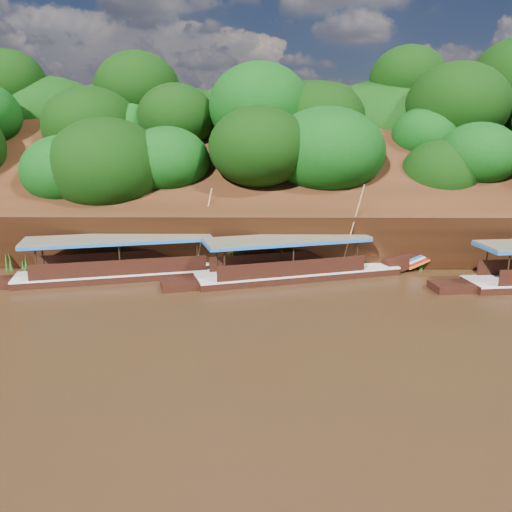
{
  "coord_description": "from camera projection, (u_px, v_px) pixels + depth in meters",
  "views": [
    {
      "loc": [
        -4.31,
        -21.52,
        8.64
      ],
      "look_at": [
        -4.65,
        7.0,
        1.6
      ],
      "focal_mm": 35.0,
      "sensor_mm": 36.0,
      "label": 1
    }
  ],
  "objects": [
    {
      "name": "reeds",
      "position": [
        267.0,
        257.0,
        32.1
      ],
      "size": [
        50.24,
        2.57,
        1.94
      ],
      "color": "#1B5F17",
      "rests_on": "ground"
    },
    {
      "name": "boat_2",
      "position": [
        150.0,
        267.0,
        30.75
      ],
      "size": [
        16.54,
        6.13,
        5.83
      ],
      "rotation": [
        0.0,
        0.0,
        0.25
      ],
      "color": "black",
      "rests_on": "ground"
    },
    {
      "name": "riverbank",
      "position": [
        310.0,
        211.0,
        44.52
      ],
      "size": [
        120.0,
        30.06,
        19.4
      ],
      "color": "black",
      "rests_on": "ground"
    },
    {
      "name": "ground",
      "position": [
        355.0,
        327.0,
        22.91
      ],
      "size": [
        160.0,
        160.0,
        0.0
      ],
      "primitive_type": "plane",
      "color": "black",
      "rests_on": "ground"
    },
    {
      "name": "boat_1",
      "position": [
        311.0,
        268.0,
        30.65
      ],
      "size": [
        14.92,
        6.37,
        6.23
      ],
      "rotation": [
        0.0,
        0.0,
        0.3
      ],
      "color": "black",
      "rests_on": "ground"
    }
  ]
}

